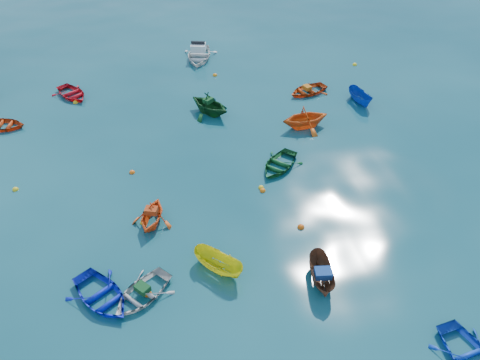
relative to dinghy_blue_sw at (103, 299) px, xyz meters
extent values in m
plane|color=#093C46|center=(7.65, 1.26, 0.00)|extent=(160.00, 160.00, 0.00)
imported|color=#0F21C3|center=(0.00, 0.00, 0.00)|extent=(3.82, 4.11, 0.70)
imported|color=beige|center=(1.71, -0.22, 0.00)|extent=(3.67, 3.55, 0.62)
imported|color=brown|center=(9.74, -1.17, 0.00)|extent=(1.45, 2.80, 1.03)
imported|color=#F85617|center=(2.56, 4.34, 0.00)|extent=(2.91, 3.11, 1.32)
imported|color=yellow|center=(5.32, 0.50, 0.00)|extent=(2.58, 2.73, 1.06)
imported|color=#145625|center=(10.29, 7.41, 0.00)|extent=(3.79, 3.79, 0.65)
imported|color=red|center=(-6.49, 15.68, 0.00)|extent=(3.50, 2.88, 0.63)
imported|color=#0F4319|center=(7.35, 14.42, 0.00)|extent=(4.08, 4.16, 1.66)
imported|color=#C63F10|center=(15.01, 15.67, 0.00)|extent=(3.62, 3.07, 0.64)
imported|color=#0D37A2|center=(18.18, 13.48, 0.00)|extent=(1.27, 2.71, 1.01)
imported|color=red|center=(-2.13, 19.07, 0.00)|extent=(3.57, 3.87, 0.65)
imported|color=#E55A15|center=(13.24, 11.26, 0.00)|extent=(3.35, 2.95, 1.65)
imported|color=white|center=(8.01, 23.33, 0.00)|extent=(3.94, 4.71, 1.44)
cube|color=#11461E|center=(1.79, -0.15, 0.46)|extent=(0.75, 0.77, 0.30)
cube|color=navy|center=(9.71, -1.32, 0.70)|extent=(0.83, 0.68, 0.36)
cube|color=#B53812|center=(2.58, 4.39, 0.81)|extent=(0.75, 0.66, 0.30)
cube|color=#124B1E|center=(7.29, 14.49, 0.98)|extent=(0.80, 0.77, 0.31)
cube|color=#BD6413|center=(14.91, 15.64, 0.46)|extent=(0.62, 0.71, 0.29)
sphere|color=orange|center=(1.97, -0.16, 0.00)|extent=(0.37, 0.37, 0.37)
sphere|color=yellow|center=(2.05, 4.43, 0.00)|extent=(0.29, 0.29, 0.29)
sphere|color=orange|center=(8.79, 5.51, 0.00)|extent=(0.34, 0.34, 0.34)
sphere|color=yellow|center=(-4.76, 8.72, 0.00)|extent=(0.34, 0.34, 0.34)
sphere|color=#FF620D|center=(1.72, 8.82, 0.00)|extent=(0.34, 0.34, 0.34)
sphere|color=gold|center=(8.76, 5.78, 0.00)|extent=(0.31, 0.31, 0.31)
sphere|color=#D3500B|center=(9.95, 2.28, 0.00)|extent=(0.37, 0.37, 0.37)
sphere|color=gold|center=(-1.86, 18.01, 0.00)|extent=(0.38, 0.38, 0.38)
sphere|color=orange|center=(8.76, 19.97, 0.00)|extent=(0.36, 0.36, 0.36)
sphere|color=yellow|center=(20.37, 19.26, 0.00)|extent=(0.37, 0.37, 0.37)
camera|label=1|loc=(3.09, -13.61, 17.09)|focal=35.00mm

